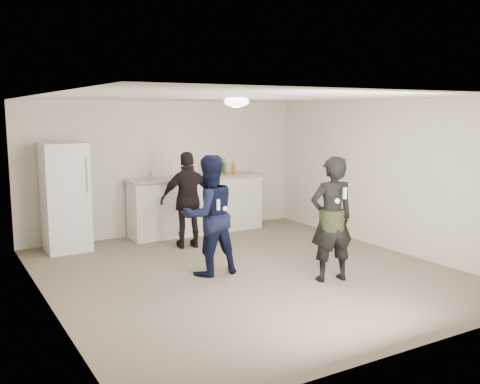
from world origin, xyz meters
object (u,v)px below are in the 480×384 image
spectator (189,200)px  shaker (150,175)px  man (209,215)px  fridge (65,197)px  woman (332,219)px  counter (197,206)px

spectator → shaker: bearing=-57.6°
shaker → man: man is taller
fridge → spectator: (1.85, -0.87, -0.08)m
spectator → man: bearing=88.1°
fridge → spectator: bearing=-25.2°
shaker → man: size_ratio=0.10×
fridge → woman: 4.46m
counter → fridge: bearing=-178.4°
man → woman: 1.71m
counter → spectator: bearing=-122.8°
woman → spectator: 2.79m
counter → woman: woman is taller
shaker → spectator: 1.05m
fridge → man: fridge is taller
shaker → spectator: bearing=-70.1°
counter → fridge: size_ratio=1.44×
counter → spectator: 1.16m
fridge → man: 2.81m
spectator → counter: bearing=-110.3°
fridge → man: size_ratio=1.05×
counter → shaker: bearing=-179.4°
fridge → woman: bearing=-51.7°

